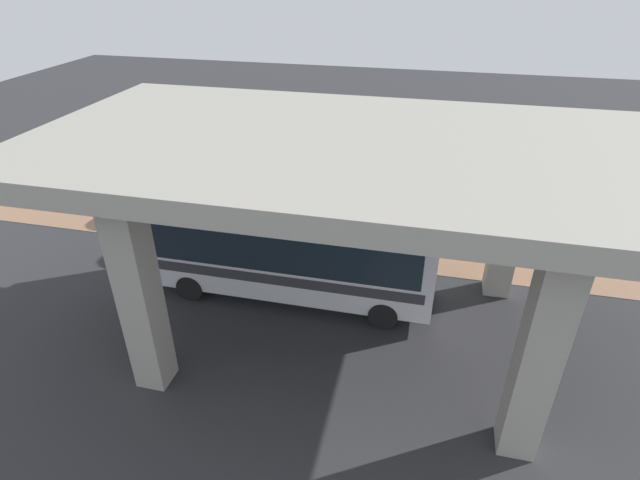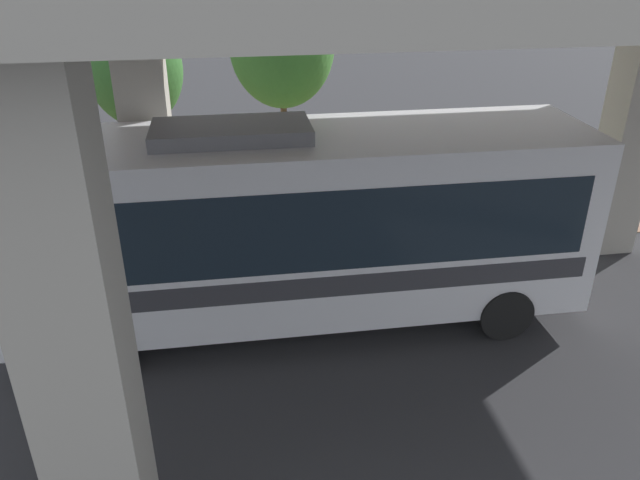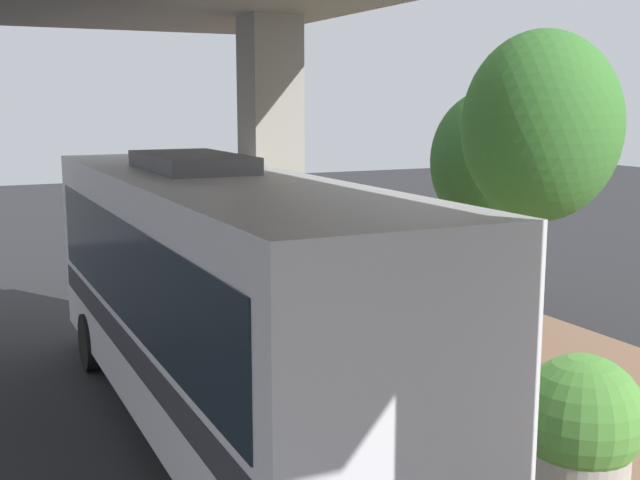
{
  "view_description": "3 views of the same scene",
  "coord_description": "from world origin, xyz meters",
  "px_view_note": "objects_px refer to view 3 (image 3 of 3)",
  "views": [
    {
      "loc": [
        16.99,
        2.14,
        11.11
      ],
      "look_at": [
        0.78,
        -1.65,
        1.46
      ],
      "focal_mm": 28.0,
      "sensor_mm": 36.0,
      "label": 1
    },
    {
      "loc": [
        12.48,
        -3.57,
        6.77
      ],
      "look_at": [
        1.0,
        -1.81,
        0.92
      ],
      "focal_mm": 35.0,
      "sensor_mm": 36.0,
      "label": 2
    },
    {
      "loc": [
        5.82,
        8.02,
        4.62
      ],
      "look_at": [
        0.57,
        -2.93,
        2.53
      ],
      "focal_mm": 45.0,
      "sensor_mm": 36.0,
      "label": 3
    }
  ],
  "objects_px": {
    "planter_back": "(429,311)",
    "street_tree_near": "(541,127)",
    "street_tree_far": "(489,161)",
    "bus": "(216,286)",
    "planter_front": "(454,360)",
    "planter_middle": "(580,427)"
  },
  "relations": [
    {
      "from": "street_tree_near",
      "to": "planter_back",
      "type": "bearing_deg",
      "value": -64.4
    },
    {
      "from": "bus",
      "to": "planter_front",
      "type": "bearing_deg",
      "value": 159.81
    },
    {
      "from": "street_tree_near",
      "to": "street_tree_far",
      "type": "distance_m",
      "value": 4.29
    },
    {
      "from": "planter_front",
      "to": "street_tree_near",
      "type": "distance_m",
      "value": 4.05
    },
    {
      "from": "planter_front",
      "to": "planter_back",
      "type": "distance_m",
      "value": 2.94
    },
    {
      "from": "street_tree_near",
      "to": "street_tree_far",
      "type": "height_order",
      "value": "street_tree_near"
    },
    {
      "from": "bus",
      "to": "planter_back",
      "type": "bearing_deg",
      "value": -162.17
    },
    {
      "from": "planter_middle",
      "to": "street_tree_near",
      "type": "xyz_separation_m",
      "value": [
        -2.19,
        -3.44,
        3.37
      ]
    },
    {
      "from": "bus",
      "to": "planter_front",
      "type": "relative_size",
      "value": 5.81
    },
    {
      "from": "street_tree_near",
      "to": "street_tree_far",
      "type": "bearing_deg",
      "value": -116.61
    },
    {
      "from": "planter_front",
      "to": "planter_middle",
      "type": "distance_m",
      "value": 2.6
    },
    {
      "from": "planter_front",
      "to": "street_tree_near",
      "type": "relative_size",
      "value": 0.31
    },
    {
      "from": "planter_front",
      "to": "planter_middle",
      "type": "xyz_separation_m",
      "value": [
        0.03,
        2.6,
        -0.05
      ]
    },
    {
      "from": "planter_front",
      "to": "planter_middle",
      "type": "bearing_deg",
      "value": 89.38
    },
    {
      "from": "street_tree_near",
      "to": "planter_front",
      "type": "bearing_deg",
      "value": 21.35
    },
    {
      "from": "street_tree_near",
      "to": "planter_middle",
      "type": "bearing_deg",
      "value": 57.57
    },
    {
      "from": "planter_back",
      "to": "street_tree_near",
      "type": "relative_size",
      "value": 0.29
    },
    {
      "from": "planter_middle",
      "to": "planter_back",
      "type": "xyz_separation_m",
      "value": [
        -1.33,
        -5.24,
        -0.0
      ]
    },
    {
      "from": "planter_front",
      "to": "street_tree_far",
      "type": "xyz_separation_m",
      "value": [
        -4.04,
        -4.6,
        2.47
      ]
    },
    {
      "from": "planter_middle",
      "to": "planter_back",
      "type": "height_order",
      "value": "planter_middle"
    },
    {
      "from": "planter_middle",
      "to": "street_tree_near",
      "type": "height_order",
      "value": "street_tree_near"
    },
    {
      "from": "street_tree_far",
      "to": "bus",
      "type": "bearing_deg",
      "value": 25.17
    }
  ]
}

